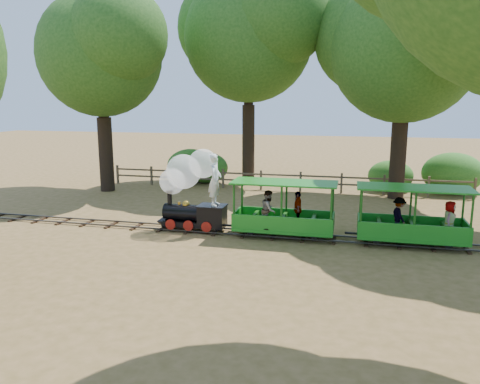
% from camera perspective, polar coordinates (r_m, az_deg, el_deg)
% --- Properties ---
extents(ground, '(90.00, 90.00, 0.00)m').
position_cam_1_polar(ground, '(16.04, 0.59, -5.18)').
color(ground, '#9C7143').
rests_on(ground, ground).
extents(track, '(22.00, 1.00, 0.10)m').
position_cam_1_polar(track, '(16.02, 0.59, -4.95)').
color(track, '#3F3D3A').
rests_on(track, ground).
extents(locomotive, '(2.56, 1.20, 2.94)m').
position_cam_1_polar(locomotive, '(16.26, -6.06, 1.01)').
color(locomotive, black).
rests_on(locomotive, ground).
extents(carriage_front, '(3.43, 1.40, 1.78)m').
position_cam_1_polar(carriage_front, '(15.55, 5.20, -2.75)').
color(carriage_front, '#1C811D').
rests_on(carriage_front, track).
extents(carriage_rear, '(3.43, 1.40, 1.78)m').
position_cam_1_polar(carriage_rear, '(15.58, 20.46, -3.46)').
color(carriage_rear, '#1C811D').
rests_on(carriage_rear, track).
extents(oak_nw, '(7.39, 6.51, 9.60)m').
position_cam_1_polar(oak_nw, '(24.36, -16.67, 16.44)').
color(oak_nw, '#2D2116').
rests_on(oak_nw, ground).
extents(oak_nc, '(8.31, 7.32, 10.99)m').
position_cam_1_polar(oak_nc, '(25.42, 1.05, 19.08)').
color(oak_nc, '#2D2116').
rests_on(oak_nc, ground).
extents(oak_ne, '(8.17, 7.19, 10.00)m').
position_cam_1_polar(oak_ne, '(22.81, 19.44, 17.00)').
color(oak_ne, '#2D2116').
rests_on(oak_ne, ground).
extents(fence, '(18.10, 0.10, 1.00)m').
position_cam_1_polar(fence, '(23.59, 4.97, 1.55)').
color(fence, brown).
rests_on(fence, ground).
extents(shrub_west, '(2.67, 2.06, 1.85)m').
position_cam_1_polar(shrub_west, '(26.04, -6.01, 3.22)').
color(shrub_west, '#2D6B1E').
rests_on(shrub_west, ground).
extents(shrub_mid_w, '(2.45, 1.88, 1.69)m').
position_cam_1_polar(shrub_mid_w, '(25.78, -4.16, 2.99)').
color(shrub_mid_w, '#2D6B1E').
rests_on(shrub_mid_w, ground).
extents(shrub_mid_e, '(2.21, 1.70, 1.53)m').
position_cam_1_polar(shrub_mid_e, '(24.66, 17.88, 1.91)').
color(shrub_mid_e, '#2D6B1E').
rests_on(shrub_mid_e, ground).
extents(shrub_east, '(2.90, 2.23, 2.01)m').
position_cam_1_polar(shrub_east, '(25.01, 24.48, 2.11)').
color(shrub_east, '#2D6B1E').
rests_on(shrub_east, ground).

